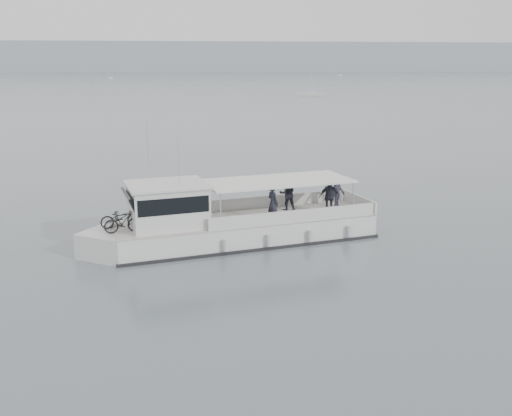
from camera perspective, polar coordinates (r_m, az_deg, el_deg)
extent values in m
plane|color=slate|center=(30.35, -3.63, -1.40)|extent=(1400.00, 1400.00, 0.00)
cube|color=#939EA8|center=(589.22, -6.86, 14.73)|extent=(1400.00, 90.00, 28.00)
cube|color=silver|center=(26.95, -1.06, -2.39)|extent=(12.63, 5.97, 1.32)
cube|color=silver|center=(25.71, -14.05, -3.65)|extent=(3.22, 3.22, 1.32)
cube|color=beige|center=(26.77, -1.06, -1.03)|extent=(12.63, 5.97, 0.06)
cube|color=black|center=(27.07, -1.05, -3.21)|extent=(12.85, 6.14, 0.18)
cube|color=silver|center=(28.73, 1.37, 0.66)|extent=(7.94, 1.97, 0.61)
cube|color=silver|center=(25.93, 3.89, -0.87)|extent=(7.94, 1.97, 0.61)
cube|color=silver|center=(29.16, 10.25, 0.64)|extent=(0.85, 3.19, 0.61)
cube|color=silver|center=(25.62, -8.84, 0.22)|extent=(3.80, 3.42, 1.83)
cube|color=black|center=(25.34, -12.34, 0.25)|extent=(1.14, 2.61, 1.18)
cube|color=black|center=(25.55, -8.86, 0.88)|extent=(3.61, 3.41, 0.71)
cube|color=silver|center=(25.41, -8.92, 2.33)|extent=(4.04, 3.67, 0.10)
cube|color=white|center=(26.94, 2.20, 2.73)|extent=(7.43, 4.56, 0.08)
cylinder|color=silver|center=(24.76, -3.56, -0.31)|extent=(0.07, 0.07, 1.68)
cylinder|color=silver|center=(27.43, -5.26, 1.10)|extent=(0.07, 0.07, 1.68)
cylinder|color=silver|center=(27.27, 9.66, 0.87)|extent=(0.07, 0.07, 1.68)
cylinder|color=silver|center=(29.71, 6.96, 2.07)|extent=(0.07, 0.07, 1.68)
cylinder|color=silver|center=(25.95, -10.76, 5.47)|extent=(0.04, 0.04, 2.64)
cylinder|color=silver|center=(24.59, -7.76, 4.63)|extent=(0.04, 0.04, 2.24)
cylinder|color=silver|center=(24.86, -3.04, -3.73)|extent=(0.29, 0.29, 0.51)
cylinder|color=silver|center=(25.50, 1.34, -3.25)|extent=(0.29, 0.29, 0.51)
cylinder|color=silver|center=(26.28, 5.48, -2.77)|extent=(0.29, 0.29, 0.51)
cylinder|color=silver|center=(27.19, 9.36, -2.32)|extent=(0.29, 0.29, 0.51)
imported|color=black|center=(25.83, -13.40, -0.94)|extent=(1.84, 0.99, 0.92)
imported|color=black|center=(25.04, -13.18, -1.35)|extent=(1.67, 0.81, 0.97)
imported|color=#292B37|center=(26.07, 1.70, 0.49)|extent=(0.67, 0.74, 1.71)
imported|color=#292B37|center=(28.06, 3.17, 1.47)|extent=(0.84, 0.66, 1.71)
imported|color=#292B37|center=(27.58, 7.36, 1.14)|extent=(1.01, 0.44, 1.71)
imported|color=#292B37|center=(28.92, 8.23, 1.73)|extent=(1.22, 1.24, 1.71)
cube|color=silver|center=(152.36, 5.56, 11.23)|extent=(6.67, 3.97, 0.75)
cube|color=silver|center=(152.34, 5.56, 11.35)|extent=(2.68, 2.40, 0.45)
cylinder|color=silver|center=(152.21, 5.60, 12.66)|extent=(0.08, 0.08, 6.98)
cube|color=silver|center=(408.42, 8.35, 13.01)|extent=(1.86, 5.51, 0.75)
cube|color=silver|center=(408.41, 8.35, 13.05)|extent=(1.57, 1.95, 0.45)
cube|color=silver|center=(340.28, -14.65, 12.48)|extent=(6.15, 6.06, 0.75)
cube|color=silver|center=(340.27, -14.66, 12.54)|extent=(2.92, 2.91, 0.45)
cylinder|color=silver|center=(340.21, -14.70, 13.14)|extent=(0.08, 0.08, 7.20)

